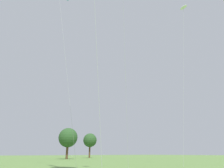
% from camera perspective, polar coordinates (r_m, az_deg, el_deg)
% --- Properties ---
extents(small_kite_tiny_distant, '(2.47, 2.02, 20.48)m').
position_cam_1_polar(small_kite_tiny_distant, '(30.36, 20.14, 19.82)').
color(small_kite_tiny_distant, white).
rests_on(small_kite_tiny_distant, ground).
extents(tree_broad_distant, '(4.21, 4.21, 7.35)m').
position_cam_1_polar(tree_broad_distant, '(64.74, -6.45, -16.01)').
color(tree_broad_distant, '#513823').
rests_on(tree_broad_distant, ground).
extents(tree_pine_center, '(4.67, 4.67, 7.36)m').
position_cam_1_polar(tree_pine_center, '(51.60, -12.70, -15.03)').
color(tree_pine_center, '#513823').
rests_on(tree_pine_center, ground).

